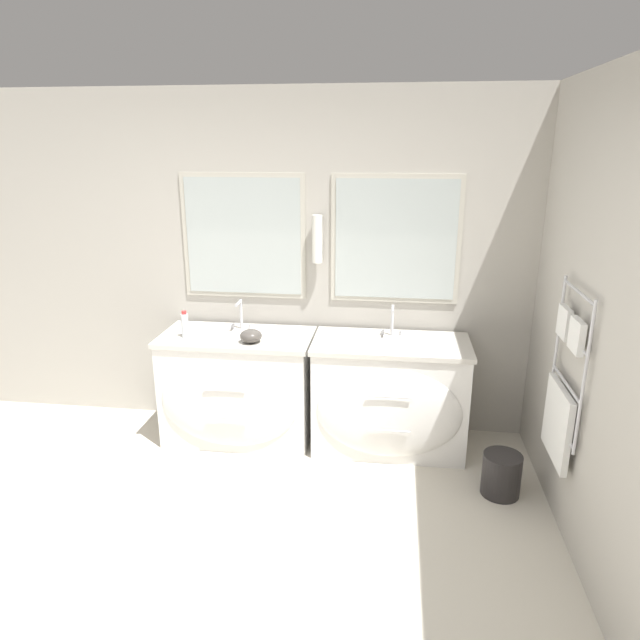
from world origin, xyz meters
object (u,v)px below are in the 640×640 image
at_px(toiletry_bottle, 185,325).
at_px(vanity_right, 389,396).
at_px(waste_bin, 501,474).
at_px(vanity_left, 237,388).
at_px(amenity_bowl, 251,336).

bearing_deg(toiletry_bottle, vanity_right, 2.21).
bearing_deg(waste_bin, toiletry_bottle, 168.84).
xyz_separation_m(vanity_left, amenity_bowl, (0.15, -0.11, 0.46)).
bearing_deg(toiletry_bottle, vanity_left, 9.24).
relative_size(vanity_left, waste_bin, 3.98).
height_order(vanity_left, amenity_bowl, amenity_bowl).
height_order(vanity_left, waste_bin, vanity_left).
relative_size(vanity_left, vanity_right, 1.00).
bearing_deg(waste_bin, vanity_right, 145.96).
bearing_deg(waste_bin, amenity_bowl, 167.18).
xyz_separation_m(toiletry_bottle, amenity_bowl, (0.51, -0.05, -0.05)).
distance_m(vanity_left, vanity_right, 1.15).
relative_size(toiletry_bottle, amenity_bowl, 1.27).
distance_m(amenity_bowl, waste_bin, 1.93).
bearing_deg(amenity_bowl, waste_bin, -12.82).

